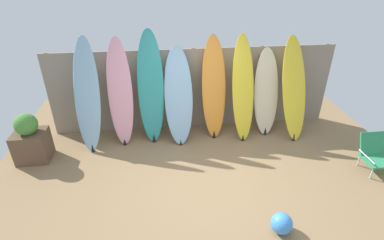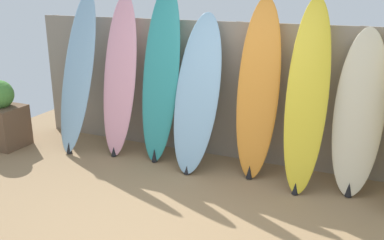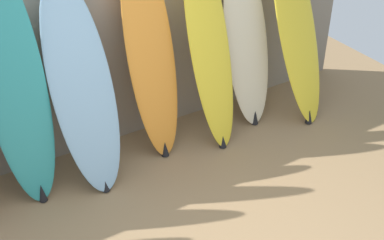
{
  "view_description": "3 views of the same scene",
  "coord_description": "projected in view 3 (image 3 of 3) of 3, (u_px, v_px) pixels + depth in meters",
  "views": [
    {
      "loc": [
        -0.72,
        -3.95,
        3.48
      ],
      "look_at": [
        -0.19,
        0.62,
        0.92
      ],
      "focal_mm": 28.0,
      "sensor_mm": 36.0,
      "label": 1
    },
    {
      "loc": [
        1.64,
        -3.15,
        2.24
      ],
      "look_at": [
        -0.18,
        0.98,
        0.8
      ],
      "focal_mm": 40.0,
      "sensor_mm": 36.0,
      "label": 2
    },
    {
      "loc": [
        -1.64,
        -2.44,
        3.34
      ],
      "look_at": [
        0.31,
        0.79,
        0.83
      ],
      "focal_mm": 50.0,
      "sensor_mm": 36.0,
      "label": 3
    }
  ],
  "objects": [
    {
      "name": "surfboard_cream_6",
      "position": [
        247.0,
        43.0,
        5.63
      ],
      "size": [
        0.53,
        0.56,
        1.82
      ],
      "color": "beige",
      "rests_on": "ground"
    },
    {
      "name": "surfboard_yellow_7",
      "position": [
        297.0,
        27.0,
        5.67
      ],
      "size": [
        0.59,
        0.91,
        2.07
      ],
      "color": "yellow",
      "rests_on": "ground"
    },
    {
      "name": "surfboard_yellow_5",
      "position": [
        209.0,
        45.0,
        5.22
      ],
      "size": [
        0.49,
        0.72,
        2.13
      ],
      "color": "yellow",
      "rests_on": "ground"
    },
    {
      "name": "fence_back",
      "position": [
        101.0,
        64.0,
        5.23
      ],
      "size": [
        6.08,
        0.11,
        1.8
      ],
      "color": "gray",
      "rests_on": "ground"
    },
    {
      "name": "surfboard_orange_4",
      "position": [
        151.0,
        56.0,
        5.05
      ],
      "size": [
        0.52,
        0.56,
        2.12
      ],
      "color": "orange",
      "rests_on": "ground"
    },
    {
      "name": "surfboard_teal_2",
      "position": [
        14.0,
        85.0,
        4.45
      ],
      "size": [
        0.55,
        0.56,
        2.27
      ],
      "color": "teal",
      "rests_on": "ground"
    },
    {
      "name": "surfboard_skyblue_3",
      "position": [
        82.0,
        89.0,
        4.72
      ],
      "size": [
        0.57,
        0.75,
        1.93
      ],
      "color": "#8CB7D6",
      "rests_on": "ground"
    }
  ]
}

